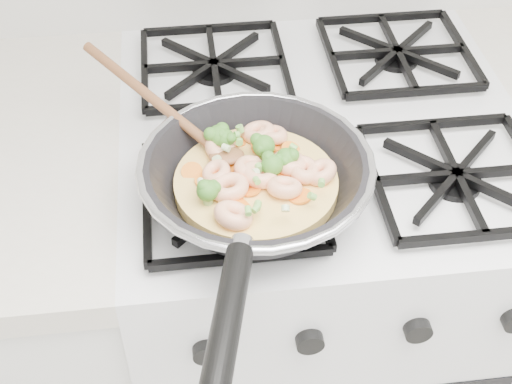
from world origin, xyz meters
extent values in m
cube|color=white|center=(0.00, 1.70, 0.45)|extent=(0.60, 0.60, 0.90)
cube|color=black|center=(0.00, 1.70, 0.91)|extent=(0.56, 0.56, 0.02)
torus|color=#B9B8C0|center=(-0.12, 1.54, 0.98)|extent=(0.30, 0.30, 0.01)
cylinder|color=black|center=(-0.18, 1.31, 0.98)|extent=(0.08, 0.19, 0.03)
cylinder|color=#FED46E|center=(-0.12, 1.54, 0.94)|extent=(0.21, 0.21, 0.02)
ellipsoid|color=brown|center=(-0.15, 1.57, 0.96)|extent=(0.06, 0.06, 0.01)
cylinder|color=brown|center=(-0.25, 1.68, 0.99)|extent=(0.18, 0.20, 0.07)
torus|color=#FFC196|center=(-0.16, 1.52, 0.96)|extent=(0.07, 0.07, 0.02)
torus|color=#FFC196|center=(-0.09, 1.61, 0.96)|extent=(0.06, 0.06, 0.02)
torus|color=#FFC196|center=(-0.13, 1.55, 0.96)|extent=(0.06, 0.06, 0.02)
torus|color=#FFC196|center=(-0.04, 1.53, 0.96)|extent=(0.06, 0.06, 0.03)
torus|color=#FFC196|center=(-0.17, 1.54, 0.96)|extent=(0.05, 0.05, 0.03)
torus|color=#FFC196|center=(-0.16, 1.47, 0.96)|extent=(0.07, 0.07, 0.03)
torus|color=#FFC196|center=(-0.16, 1.59, 0.96)|extent=(0.05, 0.05, 0.03)
torus|color=#FFC196|center=(-0.12, 1.53, 0.96)|extent=(0.07, 0.07, 0.03)
torus|color=#FFC196|center=(-0.09, 1.51, 0.96)|extent=(0.05, 0.05, 0.03)
torus|color=#FFC196|center=(-0.08, 1.55, 0.96)|extent=(0.07, 0.06, 0.03)
torus|color=#FFC196|center=(-0.11, 1.62, 0.96)|extent=(0.05, 0.06, 0.02)
torus|color=#FFC196|center=(-0.06, 1.54, 0.96)|extent=(0.05, 0.05, 0.02)
ellipsoid|color=#4A8B2D|center=(-0.11, 1.58, 0.97)|extent=(0.04, 0.04, 0.03)
ellipsoid|color=#4A8B2D|center=(-0.15, 1.60, 0.97)|extent=(0.03, 0.03, 0.03)
ellipsoid|color=#4A8B2D|center=(-0.10, 1.54, 0.97)|extent=(0.04, 0.04, 0.03)
ellipsoid|color=#4A8B2D|center=(-0.18, 1.50, 0.97)|extent=(0.03, 0.03, 0.03)
ellipsoid|color=#4A8B2D|center=(-0.08, 1.55, 0.97)|extent=(0.03, 0.03, 0.03)
ellipsoid|color=#4A8B2D|center=(-0.16, 1.60, 0.97)|extent=(0.04, 0.04, 0.03)
cylinder|color=orange|center=(-0.20, 1.56, 0.95)|extent=(0.03, 0.03, 0.01)
cylinder|color=orange|center=(-0.13, 1.52, 0.95)|extent=(0.04, 0.04, 0.00)
cylinder|color=orange|center=(-0.09, 1.60, 0.95)|extent=(0.04, 0.04, 0.00)
cylinder|color=orange|center=(-0.08, 1.53, 0.95)|extent=(0.04, 0.04, 0.00)
cylinder|color=orange|center=(-0.07, 1.59, 0.95)|extent=(0.03, 0.03, 0.01)
cylinder|color=orange|center=(-0.04, 1.53, 0.95)|extent=(0.03, 0.03, 0.01)
cylinder|color=orange|center=(-0.14, 1.50, 0.95)|extent=(0.04, 0.04, 0.01)
cylinder|color=orange|center=(-0.17, 1.56, 0.95)|extent=(0.03, 0.03, 0.01)
cylinder|color=orange|center=(-0.07, 1.50, 0.95)|extent=(0.04, 0.04, 0.01)
cylinder|color=orange|center=(-0.11, 1.60, 0.95)|extent=(0.04, 0.04, 0.01)
cylinder|color=orange|center=(-0.15, 1.57, 0.95)|extent=(0.03, 0.03, 0.01)
cylinder|color=orange|center=(-0.08, 1.53, 0.95)|extent=(0.04, 0.04, 0.01)
cylinder|color=orange|center=(-0.18, 1.54, 0.95)|extent=(0.04, 0.04, 0.00)
cylinder|color=orange|center=(-0.11, 1.60, 0.95)|extent=(0.04, 0.04, 0.01)
cylinder|color=orange|center=(-0.14, 1.61, 0.95)|extent=(0.03, 0.03, 0.01)
cylinder|color=#76BD4B|center=(-0.14, 1.59, 0.97)|extent=(0.01, 0.01, 0.01)
cylinder|color=#76BD4B|center=(-0.09, 1.54, 0.97)|extent=(0.01, 0.01, 0.01)
cylinder|color=beige|center=(-0.17, 1.56, 0.97)|extent=(0.01, 0.01, 0.01)
cylinder|color=#76BD4B|center=(-0.06, 1.48, 0.97)|extent=(0.01, 0.01, 0.01)
cylinder|color=#76BD4B|center=(-0.13, 1.46, 0.97)|extent=(0.01, 0.01, 0.01)
cylinder|color=beige|center=(-0.12, 1.53, 0.97)|extent=(0.01, 0.01, 0.01)
cylinder|color=#76BD4B|center=(-0.12, 1.51, 0.97)|extent=(0.01, 0.01, 0.01)
cylinder|color=#76BD4B|center=(-0.10, 1.54, 0.97)|extent=(0.01, 0.01, 0.01)
cylinder|color=#76BD4B|center=(-0.07, 1.57, 0.97)|extent=(0.01, 0.01, 0.01)
cylinder|color=beige|center=(-0.19, 1.52, 0.97)|extent=(0.01, 0.01, 0.01)
cylinder|color=#76BD4B|center=(-0.12, 1.54, 0.97)|extent=(0.01, 0.01, 0.01)
cylinder|color=#76BD4B|center=(-0.14, 1.60, 0.98)|extent=(0.01, 0.01, 0.01)
cylinder|color=#76BD4B|center=(-0.13, 1.61, 0.97)|extent=(0.01, 0.01, 0.01)
cylinder|color=beige|center=(-0.10, 1.46, 0.98)|extent=(0.01, 0.01, 0.01)
cylinder|color=#76BD4B|center=(-0.05, 1.49, 0.98)|extent=(0.01, 0.01, 0.01)
cylinder|color=#76BD4B|center=(-0.14, 1.46, 0.98)|extent=(0.01, 0.01, 0.01)
cylinder|color=#76BD4B|center=(-0.13, 1.47, 0.97)|extent=(0.01, 0.01, 0.01)
cylinder|color=beige|center=(-0.15, 1.57, 0.98)|extent=(0.01, 0.01, 0.01)
camera|label=1|loc=(-0.20, 0.88, 1.56)|focal=50.43mm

